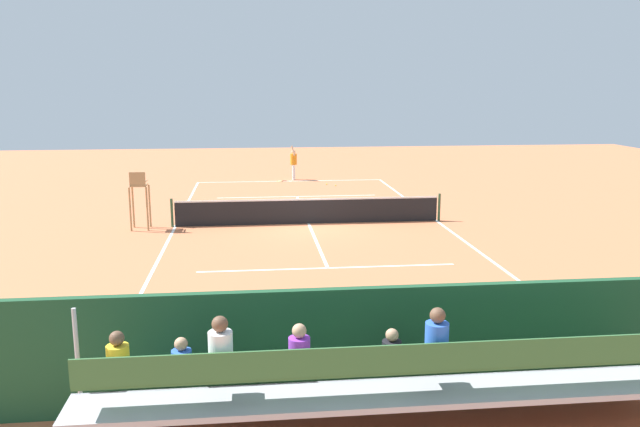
{
  "coord_description": "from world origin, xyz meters",
  "views": [
    {
      "loc": [
        2.17,
        23.73,
        5.22
      ],
      "look_at": [
        0.0,
        4.0,
        1.2
      ],
      "focal_mm": 35.91,
      "sensor_mm": 36.0,
      "label": 1
    }
  ],
  "objects": [
    {
      "name": "tennis_player",
      "position": [
        -0.22,
        -11.47,
        1.02
      ],
      "size": [
        0.41,
        0.55,
        1.93
      ],
      "color": "white",
      "rests_on": "ground"
    },
    {
      "name": "tennis_ball_far",
      "position": [
        -1.84,
        -9.52,
        0.03
      ],
      "size": [
        0.07,
        0.07,
        0.07
      ],
      "primitive_type": "sphere",
      "color": "#CCDB33",
      "rests_on": "ground"
    },
    {
      "name": "backdrop_wall",
      "position": [
        0.0,
        14.0,
        1.0
      ],
      "size": [
        18.0,
        0.16,
        2.0
      ],
      "primitive_type": "cube",
      "color": "#1E4C2D",
      "rests_on": "ground"
    },
    {
      "name": "bleacher_stand",
      "position": [
        0.2,
        15.36,
        0.93
      ],
      "size": [
        9.06,
        2.4,
        2.48
      ],
      "color": "#B2B2B7",
      "rests_on": "ground"
    },
    {
      "name": "equipment_bag",
      "position": [
        -1.73,
        13.4,
        0.18
      ],
      "size": [
        0.9,
        0.36,
        0.36
      ],
      "primitive_type": "cube",
      "color": "#334C8C",
      "rests_on": "ground"
    },
    {
      "name": "tennis_net",
      "position": [
        0.0,
        0.0,
        0.5
      ],
      "size": [
        10.3,
        0.1,
        1.07
      ],
      "color": "black",
      "rests_on": "ground"
    },
    {
      "name": "umpire_chair",
      "position": [
        6.2,
        0.3,
        1.31
      ],
      "size": [
        0.67,
        0.67,
        2.14
      ],
      "color": "#A88456",
      "rests_on": "ground"
    },
    {
      "name": "tennis_ball_near",
      "position": [
        -2.25,
        -9.03,
        0.03
      ],
      "size": [
        0.07,
        0.07,
        0.07
      ],
      "primitive_type": "sphere",
      "color": "#CCDB33",
      "rests_on": "ground"
    },
    {
      "name": "ground_plane",
      "position": [
        0.0,
        0.0,
        0.0
      ],
      "size": [
        60.0,
        60.0,
        0.0
      ],
      "primitive_type": "plane",
      "color": "#CC7047"
    },
    {
      "name": "court_line_markings",
      "position": [
        0.0,
        -0.04,
        0.0
      ],
      "size": [
        10.1,
        22.2,
        0.01
      ],
      "color": "white",
      "rests_on": "ground"
    },
    {
      "name": "courtside_bench",
      "position": [
        -3.32,
        13.27,
        0.56
      ],
      "size": [
        1.8,
        0.4,
        0.93
      ],
      "color": "#9E754C",
      "rests_on": "ground"
    },
    {
      "name": "tennis_racket",
      "position": [
        0.57,
        -10.93,
        0.01
      ],
      "size": [
        0.59,
        0.38,
        0.03
      ],
      "color": "black",
      "rests_on": "ground"
    }
  ]
}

